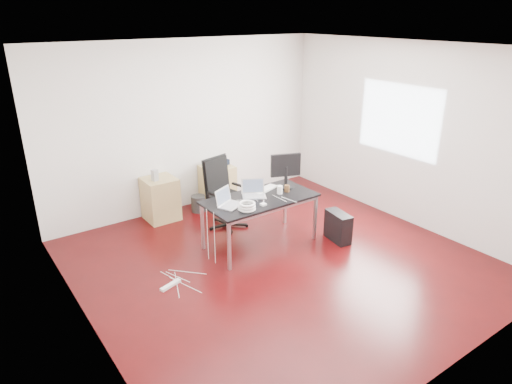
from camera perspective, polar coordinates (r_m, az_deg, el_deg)
room_shell at (r=5.74m, az=3.49°, el=3.57°), size 5.00×5.00×5.00m
desk at (r=6.46m, az=0.51°, el=-1.16°), size 1.60×0.80×0.73m
office_chair at (r=7.09m, az=-4.13°, el=0.31°), size 0.57×0.59×1.08m
filing_cabinet_left at (r=7.55m, az=-11.85°, el=-0.85°), size 0.50×0.50×0.70m
filing_cabinet_right at (r=8.00m, az=-4.83°, el=0.86°), size 0.50×0.50×0.70m
pc_tower at (r=6.86m, az=10.22°, el=-4.28°), size 0.27×0.48×0.44m
wastebasket at (r=7.81m, az=-7.23°, el=-1.44°), size 0.29×0.29×0.28m
power_strip at (r=5.87m, az=-10.63°, el=-11.36°), size 0.30×0.15×0.04m
laptop_left at (r=6.17m, az=-3.50°, el=-1.22°), size 0.41×0.37×0.23m
laptop_right at (r=6.48m, az=-0.26°, el=-0.03°), size 0.41×0.38×0.23m
monitor at (r=6.76m, az=3.72°, el=2.92°), size 0.44×0.26×0.51m
keyboard at (r=6.71m, az=1.15°, el=0.33°), size 0.46×0.26×0.02m
cup_white at (r=6.57m, az=2.99°, el=0.28°), size 0.09×0.09×0.12m
cup_brown at (r=6.65m, az=3.89°, el=0.45°), size 0.09×0.09×0.10m
cable_coil at (r=6.03m, az=-1.13°, el=-1.80°), size 0.24×0.24×0.11m
power_adapter at (r=6.18m, az=0.92°, el=-1.56°), size 0.07×0.07×0.03m
speaker at (r=7.32m, az=-12.54°, el=2.06°), size 0.11×0.10×0.18m
navy_garment at (r=7.93m, az=-4.67°, el=3.70°), size 0.35×0.30×0.09m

